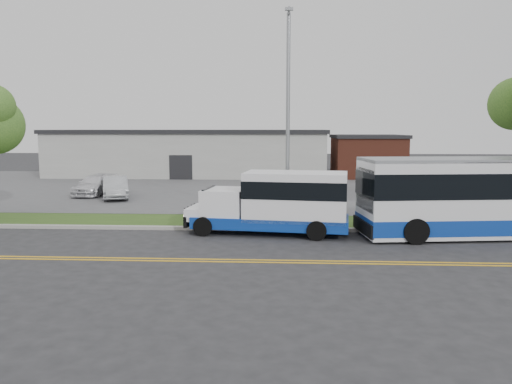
# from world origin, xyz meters

# --- Properties ---
(ground) EXTENTS (140.00, 140.00, 0.00)m
(ground) POSITION_xyz_m (0.00, 0.00, 0.00)
(ground) COLOR #28282B
(ground) RESTS_ON ground
(lane_line_north) EXTENTS (70.00, 0.12, 0.01)m
(lane_line_north) POSITION_xyz_m (0.00, -3.85, 0.01)
(lane_line_north) COLOR gold
(lane_line_north) RESTS_ON ground
(lane_line_south) EXTENTS (70.00, 0.12, 0.01)m
(lane_line_south) POSITION_xyz_m (0.00, -4.15, 0.01)
(lane_line_south) COLOR gold
(lane_line_south) RESTS_ON ground
(curb) EXTENTS (80.00, 0.30, 0.15)m
(curb) POSITION_xyz_m (0.00, 1.10, 0.07)
(curb) COLOR #9E9B93
(curb) RESTS_ON ground
(verge) EXTENTS (80.00, 3.30, 0.10)m
(verge) POSITION_xyz_m (0.00, 2.90, 0.05)
(verge) COLOR #284918
(verge) RESTS_ON ground
(parking_lot) EXTENTS (80.00, 25.00, 0.10)m
(parking_lot) POSITION_xyz_m (0.00, 17.00, 0.05)
(parking_lot) COLOR #4C4C4F
(parking_lot) RESTS_ON ground
(commercial_building) EXTENTS (25.40, 10.40, 4.35)m
(commercial_building) POSITION_xyz_m (-6.00, 27.00, 2.18)
(commercial_building) COLOR #9E9E99
(commercial_building) RESTS_ON ground
(brick_wing) EXTENTS (6.30, 7.30, 3.90)m
(brick_wing) POSITION_xyz_m (10.50, 26.00, 1.96)
(brick_wing) COLOR brown
(brick_wing) RESTS_ON ground
(streetlight_near) EXTENTS (0.35, 1.53, 9.50)m
(streetlight_near) POSITION_xyz_m (3.00, 2.73, 5.23)
(streetlight_near) COLOR gray
(streetlight_near) RESTS_ON verge
(shuttle_bus) EXTENTS (7.10, 3.08, 2.64)m
(shuttle_bus) POSITION_xyz_m (2.66, 0.51, 1.41)
(shuttle_bus) COLOR navy
(shuttle_bus) RESTS_ON ground
(transit_bus) EXTENTS (11.96, 4.10, 3.25)m
(transit_bus) POSITION_xyz_m (11.86, 0.60, 1.64)
(transit_bus) COLOR white
(transit_bus) RESTS_ON ground
(parked_car_a) EXTENTS (2.80, 4.45, 1.39)m
(parked_car_a) POSITION_xyz_m (-7.73, 10.20, 0.79)
(parked_car_a) COLOR #B4B7BC
(parked_car_a) RESTS_ON parking_lot
(parked_car_b) EXTENTS (1.96, 4.43, 1.26)m
(parked_car_b) POSITION_xyz_m (-9.67, 11.81, 0.73)
(parked_car_b) COLOR silver
(parked_car_b) RESTS_ON parking_lot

